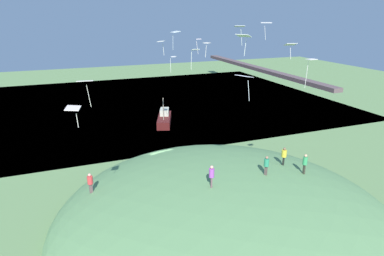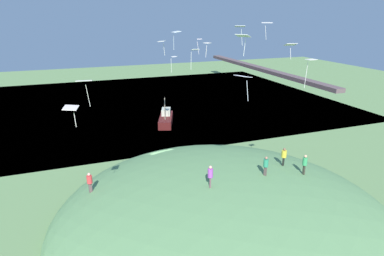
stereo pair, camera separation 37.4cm
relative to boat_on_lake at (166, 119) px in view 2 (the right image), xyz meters
The scene contains 24 objects.
ground_plane 17.38m from the boat_on_lake, 16.85° to the right, with size 160.00×160.00×0.00m, color #61854E.
lake_water 15.17m from the boat_on_lake, 160.59° to the right, with size 51.11×80.00×0.40m, color #416485.
grass_hill 26.51m from the boat_on_lake, ahead, with size 28.62×27.72×7.20m, color #5C8954.
bridge_deck_far 29.27m from the boat_on_lake, 119.55° to the left, with size 46.00×1.80×0.70m, color #59484A.
boat_on_lake is the anchor object (origin of this frame).
person_watching_kites 27.32m from the boat_on_lake, ahead, with size 0.51×0.51×1.81m.
person_on_hilltop 25.12m from the boat_on_lake, ahead, with size 0.64×0.64×1.70m.
person_near_shore 27.16m from the boat_on_lake, 10.01° to the left, with size 0.41×0.41×1.81m.
person_with_child 25.37m from the boat_on_lake, 29.97° to the right, with size 0.57×0.57×1.74m.
person_walking_path 26.55m from the boat_on_lake, ahead, with size 0.55×0.55×1.68m.
kite_0 27.19m from the boat_on_lake, 10.33° to the left, with size 0.82×1.07×1.28m.
kite_1 18.32m from the boat_on_lake, 16.42° to the right, with size 1.19×1.07×1.53m.
kite_2 23.59m from the boat_on_lake, ahead, with size 0.98×1.13×1.80m.
kite_3 18.48m from the boat_on_lake, ahead, with size 1.16×0.83×1.95m.
kite_4 18.14m from the boat_on_lake, ahead, with size 0.90×0.75×1.60m.
kite_5 17.26m from the boat_on_lake, 11.20° to the right, with size 0.88×0.81×1.72m.
kite_6 28.37m from the boat_on_lake, 27.83° to the right, with size 0.92×1.21×2.01m.
kite_7 20.78m from the boat_on_lake, ahead, with size 0.90×0.93×1.37m.
kite_8 32.64m from the boat_on_lake, 25.40° to the right, with size 1.22×0.96×1.18m.
kite_9 23.80m from the boat_on_lake, 16.36° to the left, with size 1.14×1.27×1.63m.
kite_10 24.26m from the boat_on_lake, ahead, with size 0.50×0.68×1.78m.
kite_11 29.56m from the boat_on_lake, ahead, with size 1.28×1.11×1.81m.
kite_12 28.14m from the boat_on_lake, ahead, with size 1.27×1.20×1.64m.
kite_13 30.16m from the boat_on_lake, ahead, with size 0.59×0.77×2.15m.
Camera 2 is at (30.57, -8.09, 16.03)m, focal length 31.02 mm.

